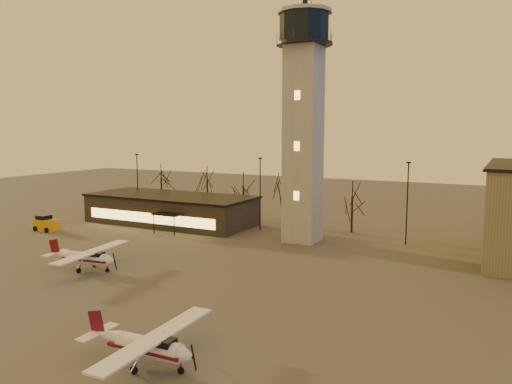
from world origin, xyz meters
TOP-DOWN VIEW (x-y plane):
  - ground at (0.00, 0.00)m, footprint 220.00×220.00m
  - control_tower at (0.00, 30.00)m, footprint 6.80×6.80m
  - terminal at (-21.99, 31.98)m, footprint 25.40×12.20m
  - light_poles at (0.50, 31.00)m, footprint 58.50×12.25m
  - tree_row at (-13.70, 39.16)m, footprint 37.20×9.20m
  - cessna_front at (4.99, -5.42)m, footprint 8.17×10.33m
  - cessna_rear at (-13.70, 7.86)m, footprint 8.37×10.55m
  - service_cart at (-34.07, 19.57)m, footprint 3.41×2.19m

SIDE VIEW (x-z plane):
  - ground at x=0.00m, z-range 0.00..0.00m
  - service_cart at x=-34.07m, z-range -0.26..1.90m
  - cessna_front at x=4.99m, z-range -0.45..2.40m
  - cessna_rear at x=-13.70m, z-range -0.46..2.44m
  - terminal at x=-21.99m, z-range 0.01..4.31m
  - light_poles at x=0.50m, z-range 0.34..10.48m
  - tree_row at x=-13.70m, z-range 1.54..10.34m
  - control_tower at x=0.00m, z-range 0.03..32.63m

